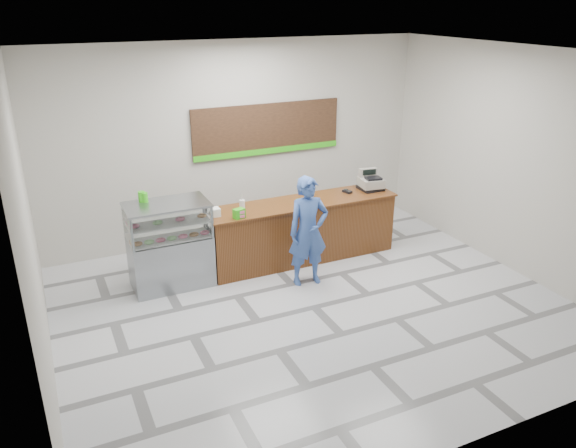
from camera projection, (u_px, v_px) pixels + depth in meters
name	position (u px, v px, depth m)	size (l,w,h in m)	color
floor	(314.00, 307.00, 8.06)	(7.00, 7.00, 0.00)	#BBBBBF
back_wall	(238.00, 142.00, 9.92)	(7.00, 7.00, 0.00)	#B9B5AA
ceiling	(320.00, 54.00, 6.74)	(7.00, 7.00, 0.00)	silver
sales_counter	(302.00, 230.00, 9.38)	(3.26, 0.76, 1.03)	brown
display_case	(170.00, 244.00, 8.46)	(1.22, 0.72, 1.33)	gray
menu_board	(268.00, 130.00, 10.03)	(2.80, 0.06, 0.90)	black
cash_register	(370.00, 182.00, 9.72)	(0.43, 0.44, 0.35)	black
card_terminal	(347.00, 192.00, 9.59)	(0.08, 0.17, 0.04)	black
serving_tray	(308.00, 201.00, 9.18)	(0.38, 0.31, 0.02)	#59D620
napkin_box	(215.00, 212.00, 8.55)	(0.15, 0.15, 0.13)	white
straw_cup	(242.00, 204.00, 8.87)	(0.09, 0.09, 0.13)	silver
promo_box	(239.00, 213.00, 8.47)	(0.17, 0.11, 0.15)	green
donut_decal	(313.00, 203.00, 9.13)	(0.15, 0.15, 0.00)	#E8648C
green_cup_left	(145.00, 197.00, 8.26)	(0.09, 0.09, 0.14)	green
green_cup_right	(142.00, 197.00, 8.27)	(0.10, 0.10, 0.16)	green
customer	(308.00, 231.00, 8.46)	(0.62, 0.41, 1.71)	#3758A3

